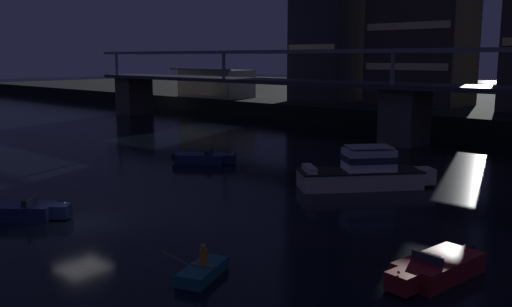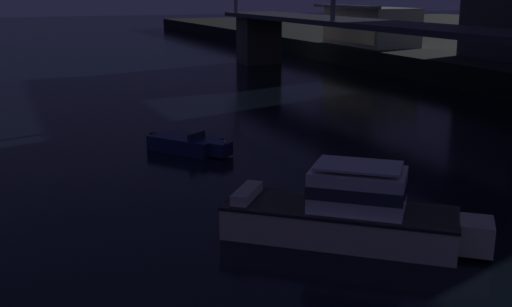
% 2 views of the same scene
% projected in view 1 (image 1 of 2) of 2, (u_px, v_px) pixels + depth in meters
% --- Properties ---
extents(ground_plane, '(400.00, 400.00, 0.00)m').
position_uv_depth(ground_plane, '(81.00, 223.00, 28.72)').
color(ground_plane, black).
extents(river_bridge, '(96.42, 6.40, 9.38)m').
position_uv_depth(river_bridge, '(406.00, 99.00, 54.10)').
color(river_bridge, '#4C4944').
rests_on(river_bridge, ground).
extents(tower_west_tall, '(12.58, 8.90, 26.51)m').
position_uv_depth(tower_west_tall, '(423.00, 6.00, 73.21)').
color(tower_west_tall, '#38332D').
rests_on(tower_west_tall, far_riverbank).
extents(waterfront_pavilion, '(12.40, 7.40, 4.70)m').
position_uv_depth(waterfront_pavilion, '(216.00, 83.00, 88.95)').
color(waterfront_pavilion, '#B2AD9E').
rests_on(waterfront_pavilion, far_riverbank).
extents(cabin_cruiser_near_left, '(7.45, 8.32, 2.79)m').
position_uv_depth(cabin_cruiser_near_left, '(364.00, 172.00, 36.40)').
color(cabin_cruiser_near_left, beige).
rests_on(cabin_cruiser_near_left, ground).
extents(speedboat_near_center, '(2.35, 5.23, 1.16)m').
position_uv_depth(speedboat_near_center, '(436.00, 268.00, 21.44)').
color(speedboat_near_center, maroon).
rests_on(speedboat_near_center, ground).
extents(speedboat_mid_left, '(4.73, 3.91, 1.16)m').
position_uv_depth(speedboat_mid_left, '(203.00, 158.00, 44.76)').
color(speedboat_mid_left, '#19234C').
rests_on(speedboat_mid_left, ground).
extents(speedboat_mid_center, '(4.56, 4.19, 1.16)m').
position_uv_depth(speedboat_mid_center, '(21.00, 211.00, 29.42)').
color(speedboat_mid_center, '#19234C').
rests_on(speedboat_mid_center, ground).
extents(dinghy_with_paddler, '(2.68, 2.82, 1.36)m').
position_uv_depth(dinghy_with_paddler, '(203.00, 271.00, 21.57)').
color(dinghy_with_paddler, '#196066').
rests_on(dinghy_with_paddler, ground).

